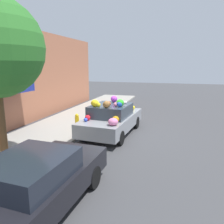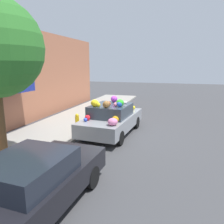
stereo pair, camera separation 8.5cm
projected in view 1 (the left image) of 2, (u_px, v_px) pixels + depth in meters
ground_plane at (111, 133)px, 10.22m from camera, size 60.00×60.00×0.00m
sidewalk_curb at (59, 128)px, 10.97m from camera, size 24.00×3.20×0.11m
building_facade at (16, 78)px, 10.92m from camera, size 18.00×1.20×5.05m
fire_hydrant at (77, 121)px, 10.68m from camera, size 0.20×0.20×0.70m
art_car at (112, 118)px, 10.00m from camera, size 4.24×2.09×1.72m
parked_car_plain at (35, 183)px, 4.65m from camera, size 4.13×1.91×1.32m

